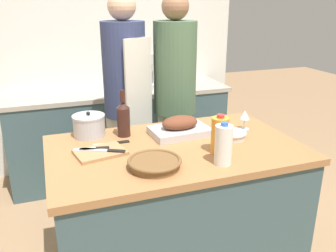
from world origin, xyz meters
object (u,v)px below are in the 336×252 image
(cutting_board, at_px, (100,152))
(milk_jug, at_px, (223,145))
(roasting_pan, at_px, (180,128))
(condiment_bottle_tall, at_px, (172,75))
(mixing_bowl, at_px, (232,135))
(wine_glass_left, at_px, (245,116))
(stock_pot, at_px, (89,126))
(knife_paring, at_px, (93,149))
(knife_bread, at_px, (113,143))
(person_cook_guest, at_px, (175,96))
(stand_mixer, at_px, (148,75))
(wicker_basket, at_px, (155,163))
(knife_chef, at_px, (104,150))
(wine_bottle_green, at_px, (123,118))
(condiment_bottle_short, at_px, (171,78))
(juice_jug, at_px, (220,135))

(cutting_board, xyz_separation_m, milk_jug, (0.57, -0.33, 0.10))
(roasting_pan, distance_m, condiment_bottle_tall, 1.51)
(mixing_bowl, xyz_separation_m, condiment_bottle_tall, (0.21, 1.61, 0.05))
(wine_glass_left, bearing_deg, stock_pot, 167.69)
(stock_pot, distance_m, knife_paring, 0.26)
(condiment_bottle_tall, bearing_deg, knife_bread, -121.87)
(roasting_pan, distance_m, knife_bread, 0.42)
(cutting_board, distance_m, person_cook_guest, 1.08)
(knife_paring, distance_m, stand_mixer, 1.57)
(wicker_basket, relative_size, knife_paring, 1.41)
(milk_jug, bearing_deg, wicker_basket, 168.00)
(knife_chef, xyz_separation_m, knife_paring, (-0.05, 0.04, 0.00))
(wine_bottle_green, relative_size, knife_bread, 1.38)
(cutting_board, relative_size, milk_jug, 1.31)
(knife_chef, distance_m, knife_paring, 0.07)
(knife_bread, relative_size, person_cook_guest, 0.12)
(wine_glass_left, bearing_deg, wicker_basket, -154.54)
(wicker_basket, xyz_separation_m, condiment_bottle_tall, (0.76, 1.82, 0.05))
(stock_pot, distance_m, condiment_bottle_short, 1.55)
(knife_bread, distance_m, condiment_bottle_short, 1.63)
(roasting_pan, bearing_deg, person_cook_guest, 72.04)
(roasting_pan, bearing_deg, cutting_board, -166.30)
(roasting_pan, distance_m, wine_glass_left, 0.43)
(milk_jug, xyz_separation_m, wine_bottle_green, (-0.38, 0.55, 0.01))
(condiment_bottle_short, bearing_deg, stock_pot, -128.82)
(wicker_basket, relative_size, stand_mixer, 0.79)
(milk_jug, distance_m, stand_mixer, 1.75)
(wine_glass_left, xyz_separation_m, person_cook_guest, (-0.21, 0.71, -0.02))
(person_cook_guest, bearing_deg, stock_pot, -125.85)
(knife_chef, distance_m, knife_bread, 0.15)
(stock_pot, bearing_deg, knife_chef, -83.18)
(wine_glass_left, height_order, knife_chef, wine_glass_left)
(mixing_bowl, relative_size, condiment_bottle_short, 0.96)
(wine_glass_left, bearing_deg, knife_chef, -174.52)
(wicker_basket, bearing_deg, roasting_pan, 53.45)
(cutting_board, distance_m, wine_glass_left, 0.94)
(stock_pot, bearing_deg, mixing_bowl, -22.50)
(wine_bottle_green, height_order, knife_bread, wine_bottle_green)
(milk_jug, height_order, knife_bread, milk_jug)
(milk_jug, bearing_deg, stand_mixer, 85.80)
(knife_bread, height_order, person_cook_guest, person_cook_guest)
(roasting_pan, relative_size, stand_mixer, 1.06)
(stock_pot, distance_m, mixing_bowl, 0.87)
(roasting_pan, xyz_separation_m, milk_jug, (0.06, -0.45, 0.06))
(wicker_basket, distance_m, knife_bread, 0.40)
(wine_bottle_green, bearing_deg, condiment_bottle_tall, 58.94)
(wicker_basket, height_order, juice_jug, juice_jug)
(mixing_bowl, xyz_separation_m, person_cook_guest, (-0.06, 0.84, 0.04))
(roasting_pan, bearing_deg, condiment_bottle_tall, 71.60)
(stock_pot, height_order, person_cook_guest, person_cook_guest)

